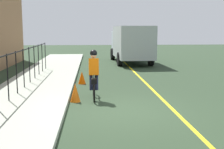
{
  "coord_description": "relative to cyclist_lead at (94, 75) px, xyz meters",
  "views": [
    {
      "loc": [
        -8.96,
        0.99,
        2.54
      ],
      "look_at": [
        1.07,
        0.28,
        1.0
      ],
      "focal_mm": 47.18,
      "sensor_mm": 36.0,
      "label": 1
    }
  ],
  "objects": [
    {
      "name": "iron_fence",
      "position": [
        -0.63,
        2.89,
        0.34
      ],
      "size": [
        16.5,
        0.04,
        1.6
      ],
      "color": "black",
      "rests_on": "sidewalk"
    },
    {
      "name": "box_truck_background",
      "position": [
        11.73,
        -2.95,
        0.64
      ],
      "size": [
        6.8,
        2.75,
        2.78
      ],
      "rotation": [
        0.0,
        0.0,
        0.04
      ],
      "color": "#A8B4B4",
      "rests_on": "ground"
    },
    {
      "name": "cyclist_lead",
      "position": [
        0.0,
        0.0,
        0.0
      ],
      "size": [
        1.71,
        0.36,
        1.83
      ],
      "rotation": [
        0.0,
        0.0,
        0.01
      ],
      "color": "black",
      "rests_on": "ground"
    },
    {
      "name": "traffic_cone_near",
      "position": [
        -0.33,
        0.66,
        -0.57
      ],
      "size": [
        0.36,
        0.36,
        0.67
      ],
      "primitive_type": "cone",
      "color": "orange",
      "rests_on": "ground"
    },
    {
      "name": "traffic_cone_far",
      "position": [
        3.15,
        0.53,
        -0.62
      ],
      "size": [
        0.36,
        0.36,
        0.59
      ],
      "primitive_type": "cone",
      "color": "#FD5601",
      "rests_on": "ground"
    },
    {
      "name": "sidewalk",
      "position": [
        -1.63,
        2.49,
        -0.84
      ],
      "size": [
        40.0,
        3.2,
        0.15
      ],
      "primitive_type": "cube",
      "color": "#9BA291",
      "rests_on": "ground"
    },
    {
      "name": "lane_line_centre",
      "position": [
        -1.63,
        -2.51,
        -0.91
      ],
      "size": [
        36.0,
        0.12,
        0.01
      ],
      "primitive_type": "cube",
      "color": "yellow",
      "rests_on": "ground"
    },
    {
      "name": "ground_plane",
      "position": [
        -1.63,
        -0.91,
        -0.91
      ],
      "size": [
        80.0,
        80.0,
        0.0
      ],
      "primitive_type": "plane",
      "color": "#273824"
    }
  ]
}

